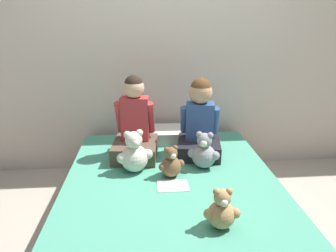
{
  "coord_description": "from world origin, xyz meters",
  "views": [
    {
      "loc": [
        -0.17,
        -1.79,
        1.46
      ],
      "look_at": [
        0.0,
        0.37,
        0.66
      ],
      "focal_mm": 32.0,
      "sensor_mm": 36.0,
      "label": 1
    }
  ],
  "objects_px": {
    "child_on_right": "(200,123)",
    "teddy_bear_at_foot_of_bed": "(222,211)",
    "sign_card": "(172,186)",
    "bed": "(172,206)",
    "teddy_bear_held_by_right_child": "(204,153)",
    "pillow_at_headboard": "(165,135)",
    "child_on_left": "(135,128)",
    "teddy_bear_held_by_left_child": "(134,154)",
    "teddy_bear_between_children": "(171,164)"
  },
  "relations": [
    {
      "from": "child_on_right",
      "to": "teddy_bear_held_by_right_child",
      "type": "height_order",
      "value": "child_on_right"
    },
    {
      "from": "child_on_right",
      "to": "teddy_bear_held_by_right_child",
      "type": "relative_size",
      "value": 2.21
    },
    {
      "from": "bed",
      "to": "sign_card",
      "type": "bearing_deg",
      "value": -94.99
    },
    {
      "from": "pillow_at_headboard",
      "to": "teddy_bear_held_by_right_child",
      "type": "bearing_deg",
      "value": -64.84
    },
    {
      "from": "bed",
      "to": "child_on_right",
      "type": "distance_m",
      "value": 0.69
    },
    {
      "from": "teddy_bear_held_by_left_child",
      "to": "teddy_bear_between_children",
      "type": "bearing_deg",
      "value": -37.72
    },
    {
      "from": "child_on_left",
      "to": "teddy_bear_held_by_left_child",
      "type": "distance_m",
      "value": 0.28
    },
    {
      "from": "child_on_left",
      "to": "teddy_bear_held_by_left_child",
      "type": "relative_size",
      "value": 2.07
    },
    {
      "from": "bed",
      "to": "pillow_at_headboard",
      "type": "bearing_deg",
      "value": 90.0
    },
    {
      "from": "bed",
      "to": "child_on_left",
      "type": "relative_size",
      "value": 2.82
    },
    {
      "from": "child_on_right",
      "to": "teddy_bear_between_children",
      "type": "xyz_separation_m",
      "value": [
        -0.26,
        -0.36,
        -0.17
      ]
    },
    {
      "from": "child_on_left",
      "to": "sign_card",
      "type": "height_order",
      "value": "child_on_left"
    },
    {
      "from": "sign_card",
      "to": "bed",
      "type": "bearing_deg",
      "value": 85.01
    },
    {
      "from": "teddy_bear_between_children",
      "to": "pillow_at_headboard",
      "type": "height_order",
      "value": "teddy_bear_between_children"
    },
    {
      "from": "child_on_right",
      "to": "teddy_bear_held_by_right_child",
      "type": "bearing_deg",
      "value": -82.41
    },
    {
      "from": "child_on_left",
      "to": "child_on_right",
      "type": "height_order",
      "value": "child_on_left"
    },
    {
      "from": "teddy_bear_held_by_left_child",
      "to": "teddy_bear_at_foot_of_bed",
      "type": "bearing_deg",
      "value": -70.98
    },
    {
      "from": "teddy_bear_at_foot_of_bed",
      "to": "bed",
      "type": "bearing_deg",
      "value": 116.31
    },
    {
      "from": "child_on_left",
      "to": "teddy_bear_held_by_right_child",
      "type": "xyz_separation_m",
      "value": [
        0.51,
        -0.24,
        -0.13
      ]
    },
    {
      "from": "child_on_right",
      "to": "sign_card",
      "type": "distance_m",
      "value": 0.62
    },
    {
      "from": "bed",
      "to": "teddy_bear_at_foot_of_bed",
      "type": "height_order",
      "value": "teddy_bear_at_foot_of_bed"
    },
    {
      "from": "child_on_right",
      "to": "teddy_bear_held_by_left_child",
      "type": "height_order",
      "value": "child_on_right"
    },
    {
      "from": "bed",
      "to": "teddy_bear_between_children",
      "type": "height_order",
      "value": "teddy_bear_between_children"
    },
    {
      "from": "teddy_bear_held_by_right_child",
      "to": "teddy_bear_held_by_left_child",
      "type": "bearing_deg",
      "value": -159.82
    },
    {
      "from": "child_on_right",
      "to": "teddy_bear_at_foot_of_bed",
      "type": "xyz_separation_m",
      "value": [
        -0.04,
        -0.93,
        -0.17
      ]
    },
    {
      "from": "child_on_right",
      "to": "pillow_at_headboard",
      "type": "xyz_separation_m",
      "value": [
        -0.26,
        0.3,
        -0.21
      ]
    },
    {
      "from": "pillow_at_headboard",
      "to": "child_on_left",
      "type": "bearing_deg",
      "value": -130.22
    },
    {
      "from": "teddy_bear_between_children",
      "to": "teddy_bear_held_by_left_child",
      "type": "bearing_deg",
      "value": 140.05
    },
    {
      "from": "teddy_bear_held_by_left_child",
      "to": "sign_card",
      "type": "relative_size",
      "value": 1.53
    },
    {
      "from": "child_on_left",
      "to": "sign_card",
      "type": "relative_size",
      "value": 3.15
    },
    {
      "from": "teddy_bear_held_by_right_child",
      "to": "child_on_right",
      "type": "bearing_deg",
      "value": 107.2
    },
    {
      "from": "child_on_right",
      "to": "teddy_bear_between_children",
      "type": "bearing_deg",
      "value": -117.41
    },
    {
      "from": "child_on_left",
      "to": "teddy_bear_at_foot_of_bed",
      "type": "bearing_deg",
      "value": -56.74
    },
    {
      "from": "teddy_bear_held_by_left_child",
      "to": "teddy_bear_held_by_right_child",
      "type": "distance_m",
      "value": 0.52
    },
    {
      "from": "pillow_at_headboard",
      "to": "teddy_bear_held_by_left_child",
      "type": "bearing_deg",
      "value": -114.84
    },
    {
      "from": "teddy_bear_between_children",
      "to": "sign_card",
      "type": "xyz_separation_m",
      "value": [
        -0.0,
        -0.14,
        -0.1
      ]
    },
    {
      "from": "teddy_bear_at_foot_of_bed",
      "to": "sign_card",
      "type": "bearing_deg",
      "value": 119.02
    },
    {
      "from": "bed",
      "to": "child_on_right",
      "type": "xyz_separation_m",
      "value": [
        0.26,
        0.45,
        0.46
      ]
    },
    {
      "from": "child_on_right",
      "to": "teddy_bear_held_by_left_child",
      "type": "relative_size",
      "value": 1.97
    },
    {
      "from": "teddy_bear_at_foot_of_bed",
      "to": "sign_card",
      "type": "distance_m",
      "value": 0.5
    },
    {
      "from": "teddy_bear_held_by_left_child",
      "to": "sign_card",
      "type": "distance_m",
      "value": 0.37
    },
    {
      "from": "child_on_left",
      "to": "teddy_bear_held_by_left_child",
      "type": "height_order",
      "value": "child_on_left"
    },
    {
      "from": "sign_card",
      "to": "teddy_bear_held_by_right_child",
      "type": "bearing_deg",
      "value": 44.09
    },
    {
      "from": "teddy_bear_between_children",
      "to": "teddy_bear_at_foot_of_bed",
      "type": "bearing_deg",
      "value": -87.61
    },
    {
      "from": "teddy_bear_at_foot_of_bed",
      "to": "pillow_at_headboard",
      "type": "height_order",
      "value": "teddy_bear_at_foot_of_bed"
    },
    {
      "from": "teddy_bear_held_by_left_child",
      "to": "pillow_at_headboard",
      "type": "distance_m",
      "value": 0.62
    },
    {
      "from": "bed",
      "to": "pillow_at_headboard",
      "type": "xyz_separation_m",
      "value": [
        0.0,
        0.75,
        0.24
      ]
    },
    {
      "from": "child_on_right",
      "to": "pillow_at_headboard",
      "type": "bearing_deg",
      "value": 139.79
    },
    {
      "from": "teddy_bear_held_by_left_child",
      "to": "sign_card",
      "type": "bearing_deg",
      "value": -59.55
    },
    {
      "from": "child_on_right",
      "to": "sign_card",
      "type": "height_order",
      "value": "child_on_right"
    }
  ]
}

